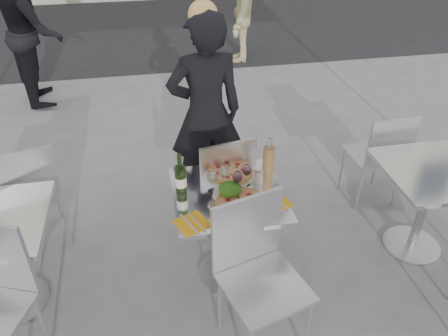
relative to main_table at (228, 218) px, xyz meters
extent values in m
plane|color=slate|center=(0.00, 0.00, -0.54)|extent=(80.00, 80.00, 0.00)
cube|color=black|center=(0.00, 6.50, -0.54)|extent=(24.00, 5.00, 0.00)
cylinder|color=#B7BABF|center=(0.00, 0.00, -0.53)|extent=(0.44, 0.44, 0.02)
cylinder|color=#B7BABF|center=(0.00, 0.00, -0.17)|extent=(0.07, 0.07, 0.72)
cube|color=silver|center=(0.00, 0.00, 0.20)|extent=(0.72, 0.72, 0.03)
cylinder|color=#B7BABF|center=(-1.50, 0.00, -0.53)|extent=(0.44, 0.44, 0.02)
cylinder|color=#B7BABF|center=(-1.50, 0.00, -0.17)|extent=(0.07, 0.07, 0.72)
cylinder|color=#B7BABF|center=(1.50, 0.00, -0.53)|extent=(0.44, 0.44, 0.02)
cylinder|color=#B7BABF|center=(1.50, 0.00, -0.17)|extent=(0.07, 0.07, 0.72)
cube|color=silver|center=(1.50, 0.00, 0.20)|extent=(0.72, 0.72, 0.03)
cylinder|color=silver|center=(0.17, 0.74, -0.31)|extent=(0.02, 0.02, 0.45)
cylinder|color=silver|center=(-0.19, 0.67, -0.31)|extent=(0.02, 0.02, 0.45)
cylinder|color=silver|center=(0.24, 0.39, -0.31)|extent=(0.02, 0.02, 0.45)
cylinder|color=silver|center=(-0.12, 0.32, -0.31)|extent=(0.02, 0.02, 0.45)
cube|color=silver|center=(0.02, 0.53, -0.08)|extent=(0.50, 0.50, 0.03)
cube|color=silver|center=(0.06, 0.32, 0.17)|extent=(0.42, 0.11, 0.45)
cylinder|color=silver|center=(0.34, -0.73, -0.30)|extent=(0.03, 0.03, 0.49)
cylinder|color=silver|center=(-0.14, -0.46, -0.30)|extent=(0.03, 0.03, 0.49)
cylinder|color=silver|center=(0.23, -0.35, -0.30)|extent=(0.03, 0.03, 0.49)
cube|color=silver|center=(0.10, -0.60, -0.04)|extent=(0.56, 0.56, 0.03)
cube|color=silver|center=(0.04, -0.38, 0.22)|extent=(0.44, 0.15, 0.49)
cylinder|color=silver|center=(-1.29, 0.87, -0.31)|extent=(0.02, 0.02, 0.46)
cylinder|color=silver|center=(-1.64, 0.75, -0.31)|extent=(0.02, 0.02, 0.46)
cylinder|color=silver|center=(-1.18, 0.51, -0.31)|extent=(0.02, 0.02, 0.46)
cylinder|color=silver|center=(-1.53, 0.40, -0.31)|extent=(0.02, 0.02, 0.46)
cube|color=silver|center=(-1.41, 0.63, -0.06)|extent=(0.55, 0.55, 0.03)
cube|color=silver|center=(-1.34, 0.43, 0.18)|extent=(0.42, 0.16, 0.46)
cylinder|color=silver|center=(-1.22, -0.41, -0.30)|extent=(0.03, 0.03, 0.48)
cylinder|color=silver|center=(1.59, 0.86, -0.32)|extent=(0.02, 0.02, 0.44)
cylinder|color=silver|center=(1.24, 0.85, -0.32)|extent=(0.02, 0.02, 0.44)
cylinder|color=silver|center=(1.60, 0.51, -0.32)|extent=(0.02, 0.02, 0.44)
cylinder|color=silver|center=(1.25, 0.50, -0.32)|extent=(0.02, 0.02, 0.44)
cube|color=silver|center=(1.42, 0.68, -0.09)|extent=(0.43, 0.43, 0.02)
cube|color=silver|center=(1.43, 0.48, 0.15)|extent=(0.41, 0.04, 0.44)
imported|color=black|center=(0.00, 0.95, 0.31)|extent=(0.65, 0.45, 1.70)
imported|color=black|center=(-1.76, 3.44, 0.34)|extent=(0.81, 0.96, 1.77)
imported|color=tan|center=(1.01, 4.34, 0.28)|extent=(0.83, 1.17, 1.64)
cylinder|color=tan|center=(0.06, -0.14, 0.22)|extent=(0.34, 0.34, 0.02)
cylinder|color=beige|center=(0.06, -0.14, 0.23)|extent=(0.30, 0.30, 0.00)
cylinder|color=white|center=(0.05, 0.21, 0.22)|extent=(0.36, 0.36, 0.01)
cylinder|color=tan|center=(0.05, 0.21, 0.23)|extent=(0.32, 0.32, 0.02)
cylinder|color=beige|center=(0.05, 0.21, 0.24)|extent=(0.28, 0.28, 0.00)
cylinder|color=white|center=(0.01, -0.01, 0.22)|extent=(0.22, 0.22, 0.01)
ellipsoid|color=#1B6619|center=(0.01, -0.01, 0.26)|extent=(0.15, 0.15, 0.08)
sphere|color=#B21914|center=(0.05, 0.01, 0.27)|extent=(0.03, 0.03, 0.03)
cylinder|color=#2E4C1C|center=(-0.30, 0.07, 0.31)|extent=(0.07, 0.07, 0.20)
cone|color=#2E4C1C|center=(-0.30, 0.07, 0.41)|extent=(0.07, 0.07, 0.03)
cylinder|color=#2E4C1C|center=(-0.30, 0.07, 0.46)|extent=(0.03, 0.03, 0.10)
cylinder|color=silver|center=(-0.30, 0.07, 0.30)|extent=(0.07, 0.08, 0.07)
cylinder|color=tan|center=(0.31, 0.16, 0.32)|extent=(0.08, 0.08, 0.22)
cylinder|color=white|center=(0.31, 0.16, 0.46)|extent=(0.03, 0.03, 0.08)
cylinder|color=white|center=(0.22, 0.09, 0.26)|extent=(0.06, 0.06, 0.09)
cylinder|color=silver|center=(0.22, 0.09, 0.31)|extent=(0.06, 0.06, 0.02)
cylinder|color=white|center=(-0.10, 0.04, 0.21)|extent=(0.06, 0.06, 0.00)
cylinder|color=white|center=(-0.10, 0.04, 0.26)|extent=(0.01, 0.01, 0.09)
ellipsoid|color=white|center=(-0.10, 0.04, 0.33)|extent=(0.07, 0.07, 0.08)
ellipsoid|color=beige|center=(-0.10, 0.04, 0.32)|extent=(0.05, 0.05, 0.05)
cylinder|color=white|center=(-0.01, 0.09, 0.21)|extent=(0.06, 0.06, 0.00)
cylinder|color=white|center=(-0.01, 0.09, 0.26)|extent=(0.01, 0.01, 0.09)
ellipsoid|color=white|center=(-0.01, 0.09, 0.33)|extent=(0.07, 0.07, 0.08)
ellipsoid|color=beige|center=(-0.01, 0.09, 0.32)|extent=(0.05, 0.05, 0.05)
cylinder|color=white|center=(0.06, 0.01, 0.21)|extent=(0.06, 0.06, 0.00)
cylinder|color=white|center=(0.06, 0.01, 0.26)|extent=(0.01, 0.01, 0.09)
ellipsoid|color=white|center=(0.06, 0.01, 0.33)|extent=(0.07, 0.07, 0.08)
ellipsoid|color=#470A18|center=(0.06, 0.01, 0.32)|extent=(0.05, 0.05, 0.05)
cylinder|color=white|center=(0.14, 0.08, 0.21)|extent=(0.06, 0.06, 0.00)
cylinder|color=white|center=(0.14, 0.08, 0.26)|extent=(0.01, 0.01, 0.09)
ellipsoid|color=white|center=(0.14, 0.08, 0.33)|extent=(0.07, 0.07, 0.08)
ellipsoid|color=#470A18|center=(0.14, 0.08, 0.32)|extent=(0.05, 0.05, 0.05)
cube|color=orange|center=(-0.27, -0.25, 0.21)|extent=(0.24, 0.24, 0.00)
cube|color=#B7BABF|center=(-0.29, -0.25, 0.22)|extent=(0.09, 0.19, 0.00)
cube|color=#B7BABF|center=(-0.24, -0.25, 0.22)|extent=(0.08, 0.17, 0.00)
cube|color=orange|center=(0.27, -0.15, 0.21)|extent=(0.23, 0.23, 0.00)
cube|color=#B7BABF|center=(0.25, -0.15, 0.22)|extent=(0.08, 0.19, 0.00)
cube|color=#B7BABF|center=(0.30, -0.15, 0.22)|extent=(0.07, 0.17, 0.00)
camera|label=1|loc=(-0.45, -2.22, 1.96)|focal=35.00mm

